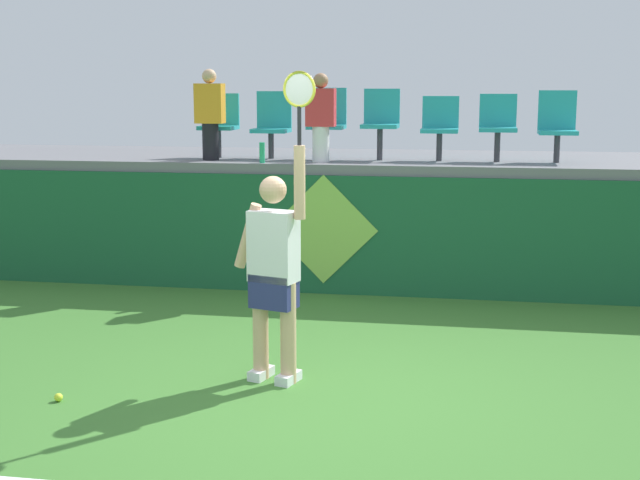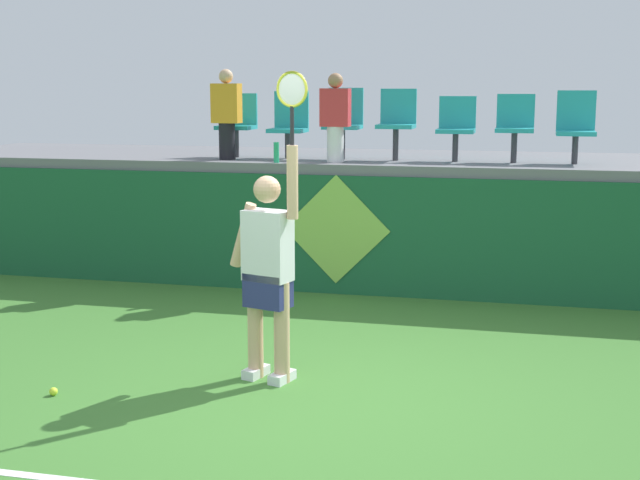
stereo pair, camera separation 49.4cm
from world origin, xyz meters
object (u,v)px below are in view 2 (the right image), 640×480
(tennis_player, at_px, (268,267))
(stadium_chair_6, at_px, (576,125))
(stadium_chair_3, at_px, (397,120))
(spectator_0, at_px, (227,113))
(stadium_chair_4, at_px, (456,125))
(stadium_chair_1, at_px, (289,123))
(spectator_1, at_px, (335,116))
(stadium_chair_2, at_px, (344,120))
(stadium_chair_0, at_px, (238,122))
(water_bottle, at_px, (276,152))
(stadium_chair_5, at_px, (515,124))
(tennis_ball, at_px, (53,391))

(tennis_player, relative_size, stadium_chair_6, 2.99)
(tennis_player, distance_m, stadium_chair_3, 4.11)
(stadium_chair_6, bearing_deg, spectator_0, -174.19)
(stadium_chair_4, bearing_deg, stadium_chair_6, 0.37)
(stadium_chair_1, height_order, spectator_1, spectator_1)
(stadium_chair_2, bearing_deg, stadium_chair_0, -179.79)
(water_bottle, distance_m, stadium_chair_5, 2.83)
(tennis_ball, bearing_deg, stadium_chair_4, 60.37)
(stadium_chair_4, relative_size, stadium_chair_6, 0.92)
(stadium_chair_5, bearing_deg, stadium_chair_6, 0.68)
(stadium_chair_2, relative_size, spectator_1, 0.83)
(stadium_chair_1, relative_size, spectator_1, 0.79)
(stadium_chair_0, bearing_deg, stadium_chair_3, 0.06)
(stadium_chair_3, relative_size, spectator_1, 0.82)
(water_bottle, height_order, spectator_0, spectator_0)
(tennis_ball, height_order, stadium_chair_3, stadium_chair_3)
(stadium_chair_4, bearing_deg, water_bottle, -160.86)
(stadium_chair_0, xyz_separation_m, stadium_chair_3, (2.03, 0.00, 0.04))
(tennis_player, relative_size, spectator_1, 2.42)
(stadium_chair_4, height_order, stadium_chair_6, stadium_chair_6)
(tennis_ball, bearing_deg, spectator_0, 90.82)
(stadium_chair_0, xyz_separation_m, spectator_1, (1.37, -0.47, 0.09))
(stadium_chair_6, bearing_deg, stadium_chair_4, -179.63)
(stadium_chair_0, height_order, stadium_chair_2, stadium_chair_2)
(tennis_player, height_order, stadium_chair_4, tennis_player)
(water_bottle, bearing_deg, stadium_chair_3, 28.31)
(stadium_chair_3, height_order, spectator_1, spectator_1)
(stadium_chair_4, xyz_separation_m, spectator_1, (-1.38, -0.46, 0.11))
(tennis_player, bearing_deg, water_bottle, 105.26)
(stadium_chair_6, bearing_deg, tennis_ball, -130.61)
(stadium_chair_0, relative_size, stadium_chair_3, 0.93)
(tennis_ball, xyz_separation_m, stadium_chair_6, (4.06, 4.73, 1.92))
(tennis_player, height_order, stadium_chair_3, tennis_player)
(water_bottle, height_order, stadium_chair_5, stadium_chair_5)
(tennis_player, distance_m, spectator_1, 3.66)
(stadium_chair_3, bearing_deg, spectator_1, -144.68)
(tennis_player, height_order, spectator_1, spectator_1)
(water_bottle, distance_m, stadium_chair_6, 3.50)
(stadium_chair_0, bearing_deg, tennis_player, -67.96)
(stadium_chair_3, xyz_separation_m, spectator_0, (-2.03, -0.41, 0.08))
(stadium_chair_1, bearing_deg, stadium_chair_3, -0.21)
(spectator_1, bearing_deg, stadium_chair_3, 35.32)
(stadium_chair_1, xyz_separation_m, spectator_1, (0.70, -0.47, 0.10))
(stadium_chair_4, bearing_deg, stadium_chair_0, 179.97)
(tennis_ball, xyz_separation_m, stadium_chair_0, (-0.06, 4.73, 1.92))
(stadium_chair_3, distance_m, stadium_chair_4, 0.72)
(stadium_chair_2, bearing_deg, stadium_chair_6, 0.05)
(stadium_chair_3, relative_size, spectator_0, 0.79)
(stadium_chair_1, bearing_deg, water_bottle, -86.84)
(stadium_chair_1, distance_m, spectator_1, 0.85)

